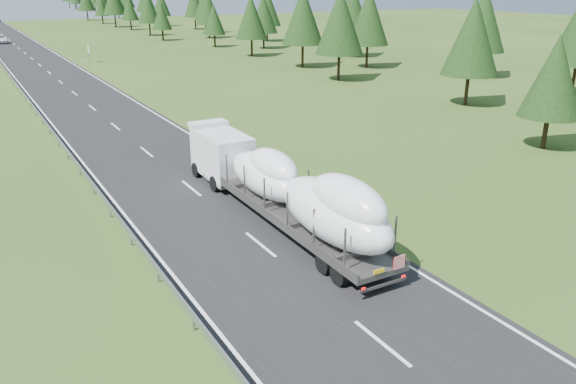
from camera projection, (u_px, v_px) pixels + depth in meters
ground at (382, 343)px, 19.32m from camera, size 400.00×400.00×0.00m
road_surface at (24, 52)px, 100.22m from camera, size 10.00×400.00×0.02m
marker_posts at (25, 28)px, 147.60m from camera, size 0.13×350.08×1.00m
highway_sign at (89, 51)px, 86.81m from camera, size 0.08×0.90×2.60m
tree_line_right at (200, 5)px, 129.39m from camera, size 27.45×326.42×11.73m
boat_truck at (285, 185)px, 28.05m from camera, size 2.77×18.50×4.13m
distant_van at (0, 39)px, 115.35m from camera, size 3.31×6.16×1.64m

